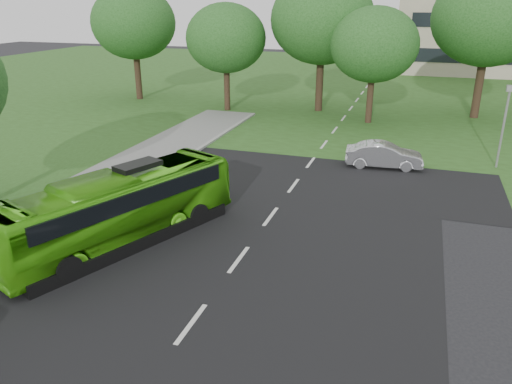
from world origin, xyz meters
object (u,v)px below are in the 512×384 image
at_px(tree_park_b, 322,20).
at_px(tree_park_f, 134,23).
at_px(bus, 120,208).
at_px(camera_pole, 505,116).
at_px(tree_park_c, 374,45).
at_px(tree_park_d, 490,18).
at_px(sedan, 384,155).
at_px(tree_park_a, 226,38).

height_order(tree_park_b, tree_park_f, tree_park_b).
relative_size(tree_park_b, tree_park_f, 1.08).
bearing_deg(bus, camera_pole, 66.43).
relative_size(tree_park_b, tree_park_c, 1.28).
xyz_separation_m(tree_park_d, camera_pole, (0.25, -13.07, -4.53)).
distance_m(bus, camera_pole, 20.68).
distance_m(tree_park_b, sedan, 16.54).
height_order(sedan, camera_pole, camera_pole).
height_order(tree_park_d, tree_park_f, tree_park_d).
relative_size(tree_park_a, tree_park_b, 0.80).
height_order(tree_park_f, sedan, tree_park_f).
bearing_deg(sedan, tree_park_c, 4.84).
xyz_separation_m(bus, sedan, (8.77, 12.48, -0.68)).
relative_size(tree_park_b, bus, 1.09).
distance_m(tree_park_d, camera_pole, 13.83).
height_order(tree_park_a, sedan, tree_park_a).
xyz_separation_m(tree_park_b, tree_park_c, (4.46, -3.09, -1.55)).
height_order(tree_park_d, bus, tree_park_d).
distance_m(tree_park_b, tree_park_f, 17.01).
distance_m(tree_park_d, sedan, 17.41).
height_order(tree_park_c, tree_park_f, tree_park_f).
bearing_deg(bus, tree_park_b, 107.17).
height_order(tree_park_a, tree_park_d, tree_park_d).
bearing_deg(tree_park_f, tree_park_c, -8.16).
bearing_deg(camera_pole, tree_park_b, 132.88).
bearing_deg(tree_park_b, tree_park_d, 5.77).
distance_m(tree_park_f, sedan, 27.87).
bearing_deg(tree_park_d, camera_pole, -88.91).
bearing_deg(tree_park_a, camera_pole, -26.03).
bearing_deg(tree_park_a, tree_park_d, 9.80).
bearing_deg(bus, tree_park_c, 95.89).
bearing_deg(tree_park_d, tree_park_c, -150.87).
relative_size(tree_park_c, camera_pole, 1.85).
relative_size(tree_park_a, tree_park_c, 1.02).
xyz_separation_m(tree_park_a, tree_park_d, (19.58, 3.38, 1.64)).
bearing_deg(tree_park_f, bus, -60.70).
height_order(tree_park_a, tree_park_f, tree_park_f).
height_order(tree_park_a, tree_park_b, tree_park_b).
bearing_deg(camera_pole, tree_park_d, 87.45).
distance_m(tree_park_c, bus, 24.48).
bearing_deg(sedan, tree_park_f, 53.82).
distance_m(tree_park_b, tree_park_d, 12.29).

